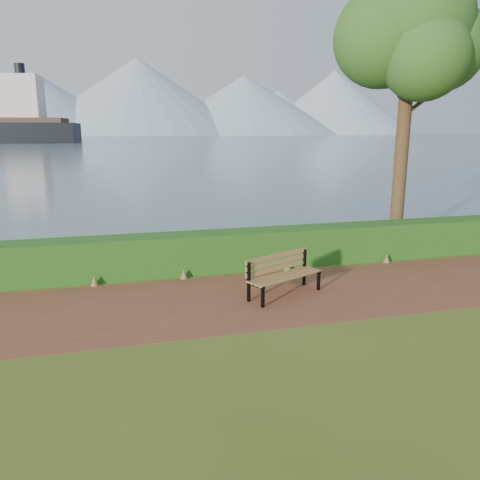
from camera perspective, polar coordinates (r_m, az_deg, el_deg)
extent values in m
plane|color=#435819|center=(9.91, 1.26, -7.78)|extent=(140.00, 140.00, 0.00)
cube|color=brown|center=(10.18, 0.79, -7.17)|extent=(40.00, 3.40, 0.01)
cube|color=#204B15|center=(12.16, -2.13, -1.32)|extent=(32.00, 0.85, 1.00)
cube|color=#465B71|center=(268.92, -14.66, 12.03)|extent=(700.00, 510.00, 0.00)
cone|color=#869CB2|center=(408.46, -23.80, 15.00)|extent=(160.00, 160.00, 48.00)
cone|color=#869CB2|center=(415.41, -12.25, 16.70)|extent=(190.00, 190.00, 62.00)
cone|color=#869CB2|center=(424.64, 0.54, 16.10)|extent=(170.00, 170.00, 50.00)
cone|color=#869CB2|center=(466.00, 11.36, 16.08)|extent=(150.00, 150.00, 58.00)
cone|color=#869CB2|center=(439.17, -16.38, 14.51)|extent=(120.00, 120.00, 35.00)
cone|color=#869CB2|center=(460.23, 4.66, 15.21)|extent=(130.00, 130.00, 40.00)
cube|color=black|center=(9.63, 2.79, -6.98)|extent=(0.07, 0.08, 0.46)
cube|color=black|center=(9.88, 1.07, -5.17)|extent=(0.07, 0.08, 0.87)
cube|color=black|center=(9.72, 1.93, -5.54)|extent=(0.26, 0.50, 0.05)
cube|color=black|center=(10.78, 9.56, -4.92)|extent=(0.07, 0.08, 0.46)
cube|color=black|center=(11.00, 7.86, -3.36)|extent=(0.07, 0.08, 0.87)
cube|color=black|center=(10.86, 8.72, -3.66)|extent=(0.26, 0.50, 0.05)
cube|color=olive|center=(10.14, 6.28, -4.64)|extent=(1.70, 0.83, 0.04)
cube|color=olive|center=(10.22, 5.77, -4.48)|extent=(1.70, 0.83, 0.04)
cube|color=olive|center=(10.31, 5.27, -4.31)|extent=(1.70, 0.83, 0.04)
cube|color=olive|center=(10.39, 4.77, -4.15)|extent=(1.70, 0.83, 0.04)
cube|color=olive|center=(10.40, 4.55, -3.44)|extent=(1.68, 0.79, 0.10)
cube|color=olive|center=(10.36, 4.57, -2.69)|extent=(1.68, 0.79, 0.10)
cube|color=olive|center=(10.32, 4.58, -1.93)|extent=(1.68, 0.79, 0.10)
cylinder|color=#3B2618|center=(14.88, 19.27, 12.38)|extent=(0.39, 0.39, 7.04)
sphere|color=#20511B|center=(15.16, 20.18, 23.51)|extent=(3.33, 3.33, 3.33)
sphere|color=#20511B|center=(15.50, 23.22, 20.81)|extent=(2.54, 2.54, 2.54)
sphere|color=#20511B|center=(14.79, 16.98, 22.46)|extent=(2.74, 2.74, 2.74)
sphere|color=#20511B|center=(14.38, 21.58, 20.05)|extent=(2.35, 2.35, 2.35)
sphere|color=#20511B|center=(15.77, 18.39, 25.02)|extent=(2.15, 2.15, 2.15)
cylinder|color=#3B2618|center=(15.14, 20.94, 15.23)|extent=(1.03, 0.12, 0.77)
cylinder|color=#3B2618|center=(14.80, 18.12, 17.41)|extent=(0.80, 0.37, 0.70)
cube|color=silver|center=(152.22, -24.98, 15.40)|extent=(11.26, 10.51, 12.52)
cylinder|color=black|center=(152.84, -25.26, 18.16)|extent=(2.73, 2.73, 3.98)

